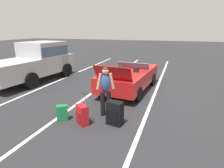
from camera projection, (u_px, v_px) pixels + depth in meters
ground_plane at (129, 90)px, 9.03m from camera, size 80.00×80.00×0.00m
lot_line_near at (155, 92)px, 8.64m from camera, size 18.00×0.12×0.01m
lot_line_mid at (101, 87)px, 9.49m from camera, size 18.00×0.12×0.01m
lot_line_far at (56, 82)px, 10.35m from camera, size 18.00×0.12×0.01m
convertible_car at (131, 77)px, 9.04m from camera, size 4.34×2.12×1.50m
suitcase_large_black at (115, 113)px, 5.64m from camera, size 0.36×0.52×0.74m
suitcase_medium_bright at (82, 115)px, 5.66m from camera, size 0.43×0.46×0.98m
suitcase_small_carryon at (62, 113)px, 5.95m from camera, size 0.35×0.39×0.50m
traveler_person at (106, 89)px, 6.11m from camera, size 0.35×0.58×1.65m
parked_pickup_truck_near at (37, 61)px, 10.45m from camera, size 5.17×2.48×2.10m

